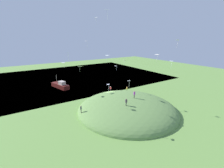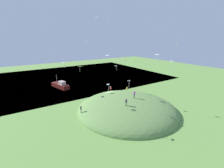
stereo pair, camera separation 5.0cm
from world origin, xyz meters
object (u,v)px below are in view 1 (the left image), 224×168
at_px(person_watching_kites, 111,88).
at_px(kite_5, 177,41).
at_px(kite_7, 96,18).
at_px(kite_11, 108,85).
at_px(kite_13, 171,61).
at_px(kite_2, 64,63).
at_px(kite_10, 107,10).
at_px(kite_3, 129,81).
at_px(person_on_hilltop, 127,89).
at_px(kite_9, 107,56).
at_px(person_walking_path, 134,94).
at_px(kite_4, 157,55).
at_px(boat_on_lake, 60,85).
at_px(kite_0, 67,53).
at_px(kite_6, 80,67).
at_px(kite_12, 116,66).
at_px(kite_1, 125,61).
at_px(person_near_shore, 81,108).
at_px(kite_8, 86,42).
at_px(person_with_child, 126,101).

height_order(person_watching_kites, kite_5, kite_5).
distance_m(kite_7, kite_11, 19.39).
xyz_separation_m(kite_5, kite_13, (1.55, -3.59, -4.27)).
height_order(kite_2, kite_13, kite_13).
bearing_deg(kite_10, kite_3, 61.96).
relative_size(person_on_hilltop, kite_9, 0.89).
distance_m(person_walking_path, kite_13, 11.15).
height_order(person_walking_path, kite_10, kite_10).
bearing_deg(person_walking_path, kite_7, -100.43).
xyz_separation_m(person_on_hilltop, kite_4, (17.79, -7.01, 12.99)).
height_order(boat_on_lake, kite_10, kite_10).
relative_size(kite_5, kite_13, 1.14).
xyz_separation_m(kite_0, kite_6, (-6.22, 5.42, -4.34)).
distance_m(kite_3, kite_9, 10.55).
distance_m(person_walking_path, kite_9, 11.74).
relative_size(kite_12, kite_13, 0.92).
bearing_deg(boat_on_lake, kite_9, 3.06).
relative_size(kite_1, kite_13, 0.75).
bearing_deg(person_on_hilltop, kite_12, -80.31).
xyz_separation_m(person_near_shore, kite_4, (9.39, 12.74, 11.80)).
relative_size(kite_10, kite_12, 1.25).
bearing_deg(kite_11, kite_2, -172.32).
relative_size(kite_3, kite_12, 0.96).
bearing_deg(kite_10, kite_12, 140.09).
relative_size(kite_2, kite_5, 0.80).
relative_size(kite_2, kite_3, 1.04).
bearing_deg(person_on_hilltop, kite_2, -44.88).
bearing_deg(kite_4, boat_on_lake, -163.38).
xyz_separation_m(kite_7, kite_8, (-5.75, -0.34, -5.75)).
height_order(person_walking_path, kite_0, kite_0).
height_order(kite_0, kite_8, kite_8).
bearing_deg(kite_3, kite_9, 176.86).
distance_m(kite_1, kite_4, 10.75).
relative_size(kite_0, kite_8, 0.95).
relative_size(person_walking_path, person_with_child, 1.14).
distance_m(kite_3, kite_13, 10.33).
height_order(person_with_child, kite_6, kite_6).
distance_m(kite_4, kite_13, 5.29).
bearing_deg(kite_2, kite_7, 56.59).
distance_m(boat_on_lake, kite_3, 32.08).
distance_m(kite_8, kite_10, 16.98).
distance_m(person_near_shore, kite_9, 14.67).
distance_m(person_walking_path, kite_1, 8.75).
bearing_deg(kite_0, kite_10, 37.06).
bearing_deg(boat_on_lake, kite_7, 1.03).
relative_size(kite_2, kite_13, 0.92).
xyz_separation_m(kite_4, kite_6, (-19.48, -8.19, -4.37)).
height_order(person_near_shore, kite_7, kite_7).
distance_m(person_walking_path, kite_11, 11.28).
relative_size(person_watching_kites, person_near_shore, 0.90).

